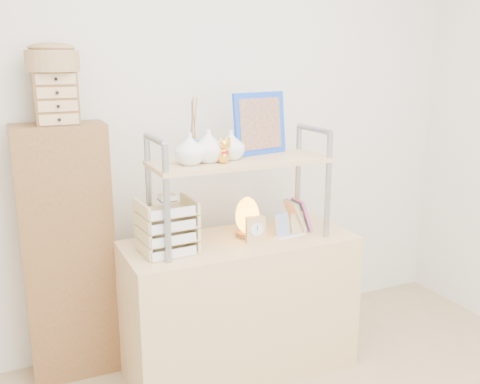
% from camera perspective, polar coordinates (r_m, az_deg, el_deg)
% --- Properties ---
extents(room_shell, '(3.42, 3.41, 2.61)m').
position_cam_1_polar(room_shell, '(1.92, 10.47, 14.77)').
color(room_shell, silver).
rests_on(room_shell, ground).
extents(desk, '(1.20, 0.50, 0.75)m').
position_cam_1_polar(desk, '(2.92, -0.01, -12.04)').
color(desk, tan).
rests_on(desk, ground).
extents(cabinet, '(0.45, 0.25, 1.35)m').
position_cam_1_polar(cabinet, '(2.94, -17.85, -6.26)').
color(cabinet, brown).
rests_on(cabinet, ground).
extents(hutch, '(0.90, 0.34, 0.74)m').
position_cam_1_polar(hutch, '(2.65, -0.98, 3.91)').
color(hutch, '#91949E').
rests_on(hutch, desk).
extents(letter_tray, '(0.25, 0.24, 0.29)m').
position_cam_1_polar(letter_tray, '(2.58, -7.69, -4.01)').
color(letter_tray, tan).
rests_on(letter_tray, desk).
extents(salt_lamp, '(0.14, 0.13, 0.21)m').
position_cam_1_polar(salt_lamp, '(2.79, 0.77, -2.63)').
color(salt_lamp, brown).
rests_on(salt_lamp, desk).
extents(desk_clock, '(0.10, 0.06, 0.13)m').
position_cam_1_polar(desk_clock, '(2.72, 1.65, -4.01)').
color(desk_clock, tan).
rests_on(desk_clock, desk).
extents(postcard_stand, '(0.18, 0.08, 0.13)m').
position_cam_1_polar(postcard_stand, '(2.83, 5.35, -3.97)').
color(postcard_stand, white).
rests_on(postcard_stand, desk).
extents(drawer_chest, '(0.20, 0.16, 0.25)m').
position_cam_1_polar(drawer_chest, '(2.75, -19.07, 9.43)').
color(drawer_chest, brown).
rests_on(drawer_chest, cabinet).
extents(woven_basket, '(0.25, 0.25, 0.10)m').
position_cam_1_polar(woven_basket, '(2.74, -19.38, 13.06)').
color(woven_basket, '#89603E').
rests_on(woven_basket, drawer_chest).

